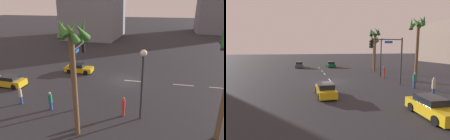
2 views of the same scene
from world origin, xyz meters
The scene contains 18 objects.
ground_plane centered at (0.00, 0.00, 0.00)m, with size 220.00×220.00×0.00m, color #28282D.
lane_stripe_0 centered at (-18.00, 0.00, 0.01)m, with size 2.21×0.14×0.01m, color silver.
lane_stripe_1 centered at (-11.38, 0.00, 0.01)m, with size 1.90×0.14×0.01m, color silver.
lane_stripe_2 centered at (-7.42, 0.00, 0.01)m, with size 2.53×0.14×0.01m, color silver.
lane_stripe_3 centered at (-1.15, 0.00, 0.01)m, with size 2.50×0.14×0.01m, color silver.
car_0 centered at (7.20, -1.70, 0.61)m, with size 4.08×1.81×1.30m.
car_1 centered at (-18.37, 2.94, 0.63)m, with size 3.95×1.93×1.37m.
car_2 centered at (-19.13, -4.72, 0.64)m, with size 4.32×2.05×1.38m.
car_3 centered at (13.83, 4.80, 0.63)m, with size 4.18×1.89×1.35m.
traffic_signal centered at (3.82, 6.90, 4.05)m, with size 0.72×4.66×5.98m.
streetlamp centered at (-2.67, 8.63, 4.44)m, with size 0.56×0.56×6.36m.
pedestrian_0 centered at (-1.11, 8.51, 1.02)m, with size 0.34×0.34×1.90m.
pedestrian_1 centered at (9.50, 8.49, 1.01)m, with size 0.35×0.35×1.90m.
pedestrian_2 centered at (5.94, 8.90, 0.99)m, with size 0.45×0.45×1.88m.
palm_tree_0 centered at (1.96, 11.77, 6.84)m, with size 2.25×2.43×9.07m.
palm_tree_1 centered at (-12.69, 11.64, 5.29)m, with size 2.33×2.39×7.59m.
palm_tree_2 centered at (-8.64, 10.06, 6.52)m, with size 2.33×2.56×8.64m.
building_1 centered at (-26.67, 43.78, 6.47)m, with size 15.77×12.61×12.94m, color gray.
Camera 2 is at (23.95, -3.86, 4.71)m, focal length 28.21 mm.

